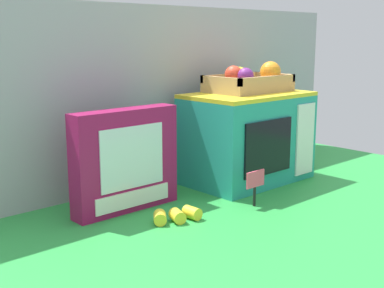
{
  "coord_description": "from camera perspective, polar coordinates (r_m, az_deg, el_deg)",
  "views": [
    {
      "loc": [
        -1.04,
        -1.08,
        0.46
      ],
      "look_at": [
        -0.05,
        0.0,
        0.15
      ],
      "focal_mm": 48.27,
      "sensor_mm": 36.0,
      "label": 1
    }
  ],
  "objects": [
    {
      "name": "ground_plane",
      "position": [
        1.57,
        1.32,
        -5.14
      ],
      "size": [
        1.7,
        1.7,
        0.0
      ],
      "primitive_type": "plane",
      "color": "green",
      "rests_on": "ground"
    },
    {
      "name": "loose_toy_banana",
      "position": [
        1.31,
        -1.71,
        -7.89
      ],
      "size": [
        0.13,
        0.08,
        0.03
      ],
      "color": "yellow",
      "rests_on": "ground"
    },
    {
      "name": "food_groups_crate",
      "position": [
        1.67,
        6.34,
        6.86
      ],
      "size": [
        0.27,
        0.17,
        0.1
      ],
      "color": "tan",
      "rests_on": "toy_microwave"
    },
    {
      "name": "cookie_set_box",
      "position": [
        1.37,
        -7.34,
        -1.83
      ],
      "size": [
        0.31,
        0.06,
        0.27
      ],
      "color": "#99144C",
      "rests_on": "ground"
    },
    {
      "name": "loose_toy_apple",
      "position": [
        1.94,
        11.94,
        -1.09
      ],
      "size": [
        0.07,
        0.07,
        0.07
      ],
      "primitive_type": "sphere",
      "color": "red",
      "rests_on": "ground"
    },
    {
      "name": "toy_microwave",
      "position": [
        1.66,
        6.14,
        0.74
      ],
      "size": [
        0.4,
        0.25,
        0.28
      ],
      "color": "teal",
      "rests_on": "ground"
    },
    {
      "name": "display_back_panel",
      "position": [
        1.65,
        -3.21,
        5.48
      ],
      "size": [
        1.61,
        0.03,
        0.55
      ],
      "primitive_type": "cube",
      "color": "#A0A3A8",
      "rests_on": "ground"
    },
    {
      "name": "price_sign",
      "position": [
        1.42,
        7.12,
        -4.24
      ],
      "size": [
        0.07,
        0.01,
        0.1
      ],
      "color": "black",
      "rests_on": "ground"
    }
  ]
}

